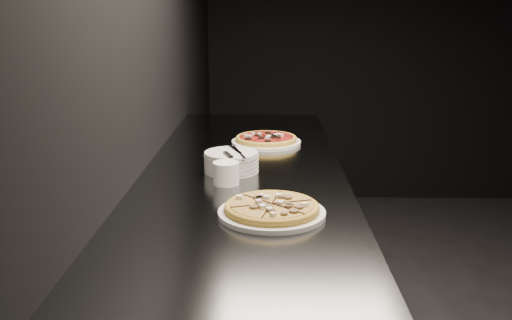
{
  "coord_description": "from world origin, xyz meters",
  "views": [
    {
      "loc": [
        -2.04,
        -1.98,
        1.5
      ],
      "look_at": [
        -2.08,
        -0.09,
        1.0
      ],
      "focal_mm": 40.0,
      "sensor_mm": 36.0,
      "label": 1
    }
  ],
  "objects_px": {
    "cutlery": "(233,152)",
    "plate_stack": "(231,162)",
    "pizza_tomato": "(266,140)",
    "ramekin": "(226,173)",
    "pizza_mushroom": "(272,209)",
    "counter": "(243,290)"
  },
  "relations": [
    {
      "from": "plate_stack",
      "to": "ramekin",
      "type": "xyz_separation_m",
      "value": [
        -0.01,
        -0.16,
        0.0
      ]
    },
    {
      "from": "pizza_tomato",
      "to": "cutlery",
      "type": "distance_m",
      "value": 0.48
    },
    {
      "from": "pizza_tomato",
      "to": "ramekin",
      "type": "bearing_deg",
      "value": -102.63
    },
    {
      "from": "plate_stack",
      "to": "pizza_mushroom",
      "type": "bearing_deg",
      "value": -72.57
    },
    {
      "from": "plate_stack",
      "to": "ramekin",
      "type": "relative_size",
      "value": 2.23
    },
    {
      "from": "pizza_tomato",
      "to": "cutlery",
      "type": "height_order",
      "value": "cutlery"
    },
    {
      "from": "pizza_tomato",
      "to": "cutlery",
      "type": "xyz_separation_m",
      "value": [
        -0.12,
        -0.46,
        0.06
      ]
    },
    {
      "from": "counter",
      "to": "pizza_mushroom",
      "type": "height_order",
      "value": "pizza_mushroom"
    },
    {
      "from": "counter",
      "to": "pizza_tomato",
      "type": "xyz_separation_m",
      "value": [
        0.08,
        0.49,
        0.48
      ]
    },
    {
      "from": "pizza_mushroom",
      "to": "ramekin",
      "type": "distance_m",
      "value": 0.34
    },
    {
      "from": "pizza_mushroom",
      "to": "cutlery",
      "type": "height_order",
      "value": "cutlery"
    },
    {
      "from": "plate_stack",
      "to": "pizza_tomato",
      "type": "bearing_deg",
      "value": 74.07
    },
    {
      "from": "plate_stack",
      "to": "ramekin",
      "type": "distance_m",
      "value": 0.16
    },
    {
      "from": "pizza_tomato",
      "to": "pizza_mushroom",
      "type": "bearing_deg",
      "value": -88.9
    },
    {
      "from": "plate_stack",
      "to": "ramekin",
      "type": "height_order",
      "value": "ramekin"
    },
    {
      "from": "pizza_mushroom",
      "to": "cutlery",
      "type": "distance_m",
      "value": 0.47
    },
    {
      "from": "counter",
      "to": "cutlery",
      "type": "xyz_separation_m",
      "value": [
        -0.04,
        0.02,
        0.54
      ]
    },
    {
      "from": "cutlery",
      "to": "ramekin",
      "type": "xyz_separation_m",
      "value": [
        -0.02,
        -0.14,
        -0.04
      ]
    },
    {
      "from": "counter",
      "to": "plate_stack",
      "type": "distance_m",
      "value": 0.5
    },
    {
      "from": "pizza_mushroom",
      "to": "plate_stack",
      "type": "xyz_separation_m",
      "value": [
        -0.15,
        0.46,
        0.02
      ]
    },
    {
      "from": "counter",
      "to": "plate_stack",
      "type": "relative_size",
      "value": 12.39
    },
    {
      "from": "cutlery",
      "to": "plate_stack",
      "type": "bearing_deg",
      "value": 96.58
    }
  ]
}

